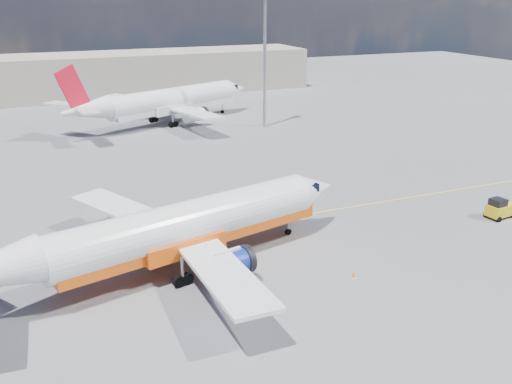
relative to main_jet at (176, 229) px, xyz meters
name	(u,v)px	position (x,y,z in m)	size (l,w,h in m)	color
ground	(262,236)	(8.08, 3.14, -3.24)	(240.00, 240.00, 0.00)	#59595E
taxi_line	(248,224)	(8.08, 6.14, -3.23)	(70.00, 0.15, 0.01)	yellow
terminal_main	(134,73)	(13.08, 78.14, 0.76)	(70.00, 14.00, 8.00)	#A69E8F
main_jet	(176,229)	(0.00, 0.00, 0.00)	(32.17, 24.59, 9.71)	white
second_jet	(167,101)	(12.00, 48.17, 0.22)	(33.82, 25.51, 10.38)	white
gse_tug	(500,208)	(29.49, -1.39, -2.35)	(2.78, 1.92, 1.87)	black
traffic_cone	(354,275)	(11.19, -6.10, -3.00)	(0.34, 0.34, 0.48)	white
floodlight_mast	(265,35)	(24.84, 40.52, 10.24)	(1.64, 1.64, 22.49)	#9C9BA3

